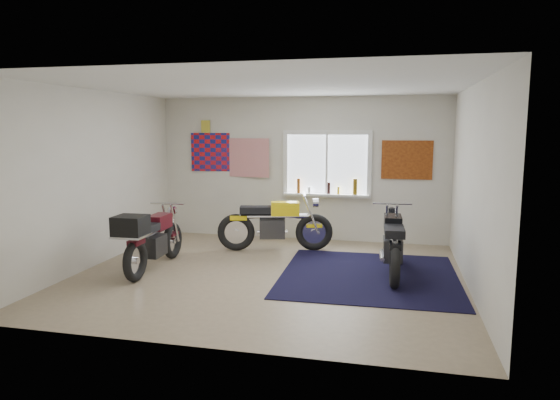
% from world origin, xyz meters
% --- Properties ---
extents(ground, '(5.50, 5.50, 0.00)m').
position_xyz_m(ground, '(0.00, 0.00, 0.00)').
color(ground, '#9E896B').
rests_on(ground, ground).
extents(room_shell, '(5.50, 5.50, 5.50)m').
position_xyz_m(room_shell, '(0.00, 0.00, 1.64)').
color(room_shell, white).
rests_on(room_shell, ground).
extents(navy_rug, '(2.56, 2.66, 0.01)m').
position_xyz_m(navy_rug, '(1.43, 0.29, 0.01)').
color(navy_rug, black).
rests_on(navy_rug, ground).
extents(window_assembly, '(1.66, 0.17, 1.26)m').
position_xyz_m(window_assembly, '(0.50, 2.47, 1.37)').
color(window_assembly, white).
rests_on(window_assembly, room_shell).
extents(oil_bottles, '(1.14, 0.09, 0.30)m').
position_xyz_m(oil_bottles, '(0.61, 2.40, 1.03)').
color(oil_bottles, brown).
rests_on(oil_bottles, window_assembly).
extents(flag_display, '(1.60, 0.10, 1.17)m').
position_xyz_m(flag_display, '(-1.90, 2.48, 2.15)').
color(flag_display, red).
rests_on(flag_display, room_shell).
extents(triumph_poster, '(0.90, 0.03, 0.70)m').
position_xyz_m(triumph_poster, '(1.95, 2.48, 1.55)').
color(triumph_poster, '#A54C14').
rests_on(triumph_poster, room_shell).
extents(yellow_triumph, '(1.98, 0.71, 1.01)m').
position_xyz_m(yellow_triumph, '(-0.26, 1.47, 0.45)').
color(yellow_triumph, black).
rests_on(yellow_triumph, ground).
extents(black_chrome_bike, '(0.59, 1.93, 0.99)m').
position_xyz_m(black_chrome_bike, '(1.75, 0.46, 0.43)').
color(black_chrome_bike, black).
rests_on(black_chrome_bike, navy_rug).
extents(maroon_tourer, '(0.57, 1.88, 0.95)m').
position_xyz_m(maroon_tourer, '(-1.75, -0.22, 0.50)').
color(maroon_tourer, black).
rests_on(maroon_tourer, ground).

